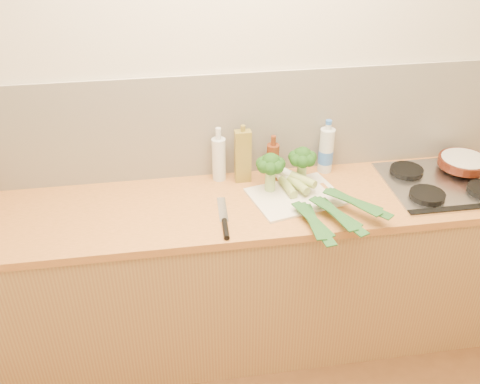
# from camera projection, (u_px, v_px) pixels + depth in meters

# --- Properties ---
(room_shell) EXTENTS (3.50, 3.50, 3.50)m
(room_shell) POSITION_uv_depth(u_px,v_px,m) (236.00, 125.00, 2.67)
(room_shell) COLOR beige
(room_shell) RESTS_ON ground
(counter) EXTENTS (3.20, 0.62, 0.90)m
(counter) POSITION_uv_depth(u_px,v_px,m) (245.00, 273.00, 2.81)
(counter) COLOR #A78345
(counter) RESTS_ON ground
(gas_hob) EXTENTS (0.58, 0.50, 0.04)m
(gas_hob) POSITION_uv_depth(u_px,v_px,m) (445.00, 182.00, 2.69)
(gas_hob) COLOR silver
(gas_hob) RESTS_ON counter
(chopping_board) EXTENTS (0.48, 0.40, 0.01)m
(chopping_board) POSITION_uv_depth(u_px,v_px,m) (295.00, 196.00, 2.60)
(chopping_board) COLOR silver
(chopping_board) RESTS_ON counter
(broccoli_left) EXTENTS (0.14, 0.14, 0.20)m
(broccoli_left) POSITION_uv_depth(u_px,v_px,m) (271.00, 165.00, 2.56)
(broccoli_left) COLOR #98BE6F
(broccoli_left) RESTS_ON chopping_board
(broccoli_right) EXTENTS (0.14, 0.14, 0.20)m
(broccoli_right) POSITION_uv_depth(u_px,v_px,m) (302.00, 159.00, 2.63)
(broccoli_right) COLOR #98BE6F
(broccoli_right) RESTS_ON chopping_board
(leek_front) EXTENTS (0.16, 0.69, 0.04)m
(leek_front) POSITION_uv_depth(u_px,v_px,m) (294.00, 194.00, 2.56)
(leek_front) COLOR white
(leek_front) RESTS_ON chopping_board
(leek_mid) EXTENTS (0.28, 0.63, 0.04)m
(leek_mid) POSITION_uv_depth(u_px,v_px,m) (308.00, 192.00, 2.54)
(leek_mid) COLOR white
(leek_mid) RESTS_ON chopping_board
(leek_back) EXTENTS (0.44, 0.54, 0.04)m
(leek_back) POSITION_uv_depth(u_px,v_px,m) (316.00, 185.00, 2.56)
(leek_back) COLOR white
(leek_back) RESTS_ON chopping_board
(chefs_knife) EXTENTS (0.05, 0.34, 0.03)m
(chefs_knife) POSITION_uv_depth(u_px,v_px,m) (225.00, 224.00, 2.40)
(chefs_knife) COLOR silver
(chefs_knife) RESTS_ON counter
(skillet) EXTENTS (0.38, 0.26, 0.04)m
(skillet) POSITION_uv_depth(u_px,v_px,m) (464.00, 162.00, 2.78)
(skillet) COLOR #46180B
(skillet) RESTS_ON gas_hob
(oil_tin) EXTENTS (0.08, 0.05, 0.31)m
(oil_tin) POSITION_uv_depth(u_px,v_px,m) (243.00, 156.00, 2.67)
(oil_tin) COLOR olive
(oil_tin) RESTS_ON counter
(glass_bottle) EXTENTS (0.07, 0.07, 0.29)m
(glass_bottle) POSITION_uv_depth(u_px,v_px,m) (219.00, 158.00, 2.69)
(glass_bottle) COLOR silver
(glass_bottle) RESTS_ON counter
(amber_bottle) EXTENTS (0.06, 0.06, 0.23)m
(amber_bottle) POSITION_uv_depth(u_px,v_px,m) (273.00, 160.00, 2.72)
(amber_bottle) COLOR #622A12
(amber_bottle) RESTS_ON counter
(water_bottle) EXTENTS (0.08, 0.08, 0.27)m
(water_bottle) POSITION_uv_depth(u_px,v_px,m) (326.00, 151.00, 2.77)
(water_bottle) COLOR silver
(water_bottle) RESTS_ON counter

